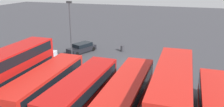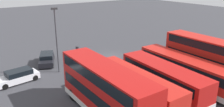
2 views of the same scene
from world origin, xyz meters
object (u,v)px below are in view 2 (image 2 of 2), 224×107
(bus_single_deck_fifth, at_px, (135,87))
(lamp_post_tall, at_px, (56,36))
(bus_single_deck_third, at_px, (185,69))
(car_hatchback_silver, at_px, (18,76))
(car_small_green, at_px, (47,59))
(bus_single_deck_fourth, at_px, (163,78))
(bus_double_decker_second, at_px, (208,57))
(bus_double_decker_sixth, at_px, (105,90))
(waste_bin_yellow, at_px, (78,49))

(bus_single_deck_fifth, xyz_separation_m, lamp_post_tall, (3.07, -11.05, 3.04))
(bus_single_deck_third, bearing_deg, car_hatchback_silver, -34.52)
(car_hatchback_silver, bearing_deg, car_small_green, -140.03)
(bus_single_deck_third, bearing_deg, bus_single_deck_fourth, 4.53)
(bus_single_deck_third, bearing_deg, bus_double_decker_second, 174.58)
(bus_single_deck_fourth, bearing_deg, bus_double_decker_sixth, 2.15)
(bus_single_deck_fourth, relative_size, car_hatchback_silver, 2.22)
(bus_single_deck_fifth, xyz_separation_m, waste_bin_yellow, (-2.47, -17.02, -1.15))
(waste_bin_yellow, bearing_deg, bus_single_deck_fourth, 93.91)
(bus_single_deck_fourth, distance_m, bus_double_decker_sixth, 7.17)
(bus_single_deck_third, height_order, bus_single_deck_fifth, same)
(bus_single_deck_fourth, xyz_separation_m, lamp_post_tall, (6.70, -11.08, 3.04))
(bus_double_decker_sixth, height_order, car_small_green, bus_double_decker_sixth)
(car_small_green, xyz_separation_m, lamp_post_tall, (-0.22, 3.68, 3.96))
(lamp_post_tall, height_order, waste_bin_yellow, lamp_post_tall)
(bus_double_decker_second, height_order, bus_single_deck_third, bus_double_decker_second)
(bus_double_decker_second, bearing_deg, car_hatchback_silver, -29.90)
(bus_double_decker_second, bearing_deg, bus_single_deck_third, -5.42)
(lamp_post_tall, bearing_deg, bus_single_deck_fifth, 105.53)
(bus_single_deck_fourth, bearing_deg, bus_single_deck_third, -175.47)
(bus_single_deck_third, relative_size, bus_single_deck_fourth, 1.11)
(bus_double_decker_second, relative_size, lamp_post_tall, 1.36)
(bus_double_decker_sixth, bearing_deg, bus_single_deck_fifth, -175.12)
(car_small_green, bearing_deg, bus_single_deck_third, 126.28)
(bus_double_decker_sixth, bearing_deg, car_small_green, -90.75)
(bus_double_decker_second, relative_size, car_hatchback_silver, 2.29)
(bus_single_deck_fourth, distance_m, bus_single_deck_fifth, 3.63)
(bus_single_deck_fourth, bearing_deg, bus_single_deck_fifth, -0.47)
(car_small_green, bearing_deg, waste_bin_yellow, -158.32)
(bus_double_decker_second, distance_m, waste_bin_yellow, 19.18)
(bus_double_decker_second, xyz_separation_m, car_hatchback_silver, (18.92, -10.88, -1.75))
(bus_single_deck_fifth, height_order, bus_double_decker_sixth, bus_double_decker_sixth)
(car_hatchback_silver, distance_m, lamp_post_tall, 6.31)
(bus_single_deck_third, height_order, waste_bin_yellow, bus_single_deck_third)
(bus_single_deck_fifth, bearing_deg, waste_bin_yellow, -98.26)
(bus_single_deck_fourth, xyz_separation_m, bus_double_decker_sixth, (7.12, 0.27, 0.83))
(car_hatchback_silver, relative_size, car_small_green, 0.97)
(waste_bin_yellow, bearing_deg, bus_double_decker_second, 116.34)
(bus_double_decker_second, bearing_deg, car_small_green, -46.16)
(bus_single_deck_third, relative_size, car_small_green, 2.39)
(bus_single_deck_third, relative_size, bus_single_deck_fifth, 1.12)
(bus_single_deck_third, distance_m, bus_double_decker_sixth, 10.86)
(bus_double_decker_sixth, distance_m, car_small_green, 15.13)
(bus_single_deck_third, height_order, bus_double_decker_sixth, bus_double_decker_sixth)
(bus_single_deck_fourth, xyz_separation_m, car_hatchback_silver, (11.62, -10.83, -0.92))
(bus_double_decker_second, height_order, lamp_post_tall, lamp_post_tall)
(lamp_post_tall, distance_m, waste_bin_yellow, 9.16)
(bus_single_deck_fourth, bearing_deg, car_small_green, -64.87)
(bus_single_deck_fourth, relative_size, lamp_post_tall, 1.32)
(bus_single_deck_third, bearing_deg, bus_single_deck_fifth, 2.06)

